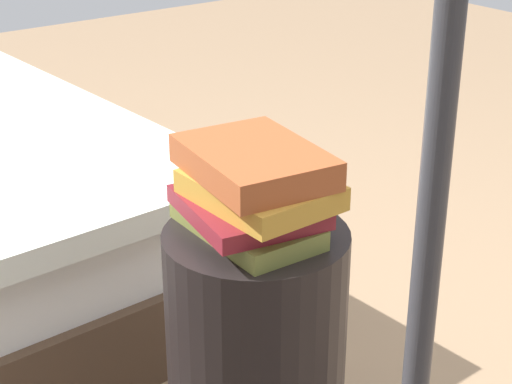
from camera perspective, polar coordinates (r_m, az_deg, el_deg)
name	(u,v)px	position (r m, az deg, el deg)	size (l,w,h in m)	color
side_table	(256,373)	(1.61, 0.00, -11.98)	(0.33, 0.33, 0.58)	black
book_olive	(247,224)	(1.45, -0.64, -2.14)	(0.26, 0.15, 0.03)	olive
book_maroon	(248,207)	(1.43, -0.51, -0.98)	(0.23, 0.20, 0.03)	maroon
book_ochre	(262,189)	(1.41, 0.41, 0.20)	(0.24, 0.18, 0.04)	#B7842D
book_rust	(253,162)	(1.40, -0.23, 2.01)	(0.26, 0.19, 0.05)	#994723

